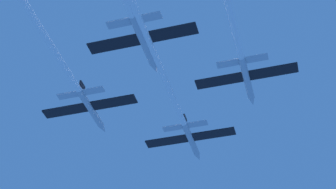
{
  "coord_description": "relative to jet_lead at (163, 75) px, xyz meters",
  "views": [
    {
      "loc": [
        22.02,
        -96.82,
        -69.27
      ],
      "look_at": [
        -0.39,
        -15.36,
        -0.15
      ],
      "focal_mm": 58.71,
      "sensor_mm": 36.0,
      "label": 1
    }
  ],
  "objects": [
    {
      "name": "jet_right_wing",
      "position": [
        14.95,
        -10.59,
        1.36
      ],
      "size": [
        19.92,
        61.64,
        3.3
      ],
      "color": "#B2BAC6"
    },
    {
      "name": "jet_lead",
      "position": [
        0.0,
        0.0,
        0.0
      ],
      "size": [
        19.92,
        72.43,
        3.3
      ],
      "color": "#B2BAC6"
    },
    {
      "name": "jet_left_wing",
      "position": [
        -17.25,
        -12.25,
        0.11
      ],
      "size": [
        19.92,
        64.03,
        3.3
      ],
      "color": "#B2BAC6"
    }
  ]
}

